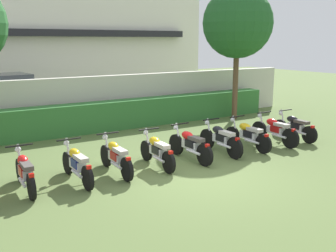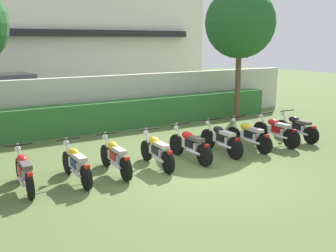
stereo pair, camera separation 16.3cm
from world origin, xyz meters
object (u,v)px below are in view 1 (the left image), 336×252
object	(u,v)px
parked_car	(0,98)
motorcycle_in_row_1	(25,172)
motorcycle_in_row_5	(190,144)
motorcycle_in_row_6	(221,139)
motorcycle_in_row_4	(157,151)
motorcycle_in_row_2	(77,164)
motorcycle_in_row_7	(248,135)
motorcycle_in_row_9	(295,127)
motorcycle_in_row_3	(116,156)
tree_far_side	(238,23)
motorcycle_in_row_8	(275,130)

from	to	relation	value
parked_car	motorcycle_in_row_1	bearing A→B (deg)	-103.75
motorcycle_in_row_5	motorcycle_in_row_6	size ratio (longest dim) A/B	1.01
motorcycle_in_row_1	motorcycle_in_row_4	world-z (taller)	same
motorcycle_in_row_2	motorcycle_in_row_7	bearing A→B (deg)	-90.66
motorcycle_in_row_1	motorcycle_in_row_9	world-z (taller)	motorcycle_in_row_9
motorcycle_in_row_3	motorcycle_in_row_7	bearing A→B (deg)	-89.17
motorcycle_in_row_6	motorcycle_in_row_5	bearing A→B (deg)	92.70
tree_far_side	motorcycle_in_row_5	xyz separation A→B (m)	(-4.97, -3.82, -3.48)
tree_far_side	motorcycle_in_row_9	distance (m)	5.17
tree_far_side	motorcycle_in_row_7	xyz separation A→B (m)	(-2.80, -3.79, -3.49)
motorcycle_in_row_6	motorcycle_in_row_8	bearing A→B (deg)	-91.36
motorcycle_in_row_1	motorcycle_in_row_7	distance (m)	6.55
motorcycle_in_row_2	motorcycle_in_row_6	xyz separation A→B (m)	(4.34, 0.05, 0.02)
motorcycle_in_row_3	motorcycle_in_row_7	distance (m)	4.37
motorcycle_in_row_4	motorcycle_in_row_8	world-z (taller)	motorcycle_in_row_8
motorcycle_in_row_8	motorcycle_in_row_9	world-z (taller)	motorcycle_in_row_8
motorcycle_in_row_4	motorcycle_in_row_6	xyz separation A→B (m)	(2.19, 0.07, 0.02)
motorcycle_in_row_9	motorcycle_in_row_8	bearing A→B (deg)	94.34
tree_far_side	motorcycle_in_row_5	world-z (taller)	tree_far_side
motorcycle_in_row_1	motorcycle_in_row_3	bearing A→B (deg)	-89.02
motorcycle_in_row_1	parked_car	bearing A→B (deg)	-4.91
motorcycle_in_row_1	motorcycle_in_row_4	xyz separation A→B (m)	(3.31, -0.08, 0.00)
motorcycle_in_row_2	motorcycle_in_row_6	distance (m)	4.34
motorcycle_in_row_2	motorcycle_in_row_3	distance (m)	1.01
tree_far_side	motorcycle_in_row_7	bearing A→B (deg)	-126.49
motorcycle_in_row_3	motorcycle_in_row_1	bearing A→B (deg)	90.95
motorcycle_in_row_2	motorcycle_in_row_7	xyz separation A→B (m)	(5.39, 0.03, 0.00)
motorcycle_in_row_5	tree_far_side	bearing A→B (deg)	-54.86
motorcycle_in_row_4	motorcycle_in_row_7	size ratio (longest dim) A/B	0.95
motorcycle_in_row_8	tree_far_side	bearing A→B (deg)	-24.20
motorcycle_in_row_4	motorcycle_in_row_5	distance (m)	1.06
tree_far_side	motorcycle_in_row_2	distance (m)	9.68
parked_car	motorcycle_in_row_6	world-z (taller)	parked_car
motorcycle_in_row_5	motorcycle_in_row_7	xyz separation A→B (m)	(2.17, 0.03, -0.01)
motorcycle_in_row_2	motorcycle_in_row_5	world-z (taller)	motorcycle_in_row_5
tree_far_side	motorcycle_in_row_4	xyz separation A→B (m)	(-6.03, -3.83, -3.49)
tree_far_side	motorcycle_in_row_1	xyz separation A→B (m)	(-9.35, -3.75, -3.49)
parked_car	motorcycle_in_row_1	distance (m)	8.87
motorcycle_in_row_1	motorcycle_in_row_8	distance (m)	7.68
motorcycle_in_row_1	motorcycle_in_row_3	size ratio (longest dim) A/B	0.96
motorcycle_in_row_7	motorcycle_in_row_8	xyz separation A→B (m)	(1.13, -0.03, 0.02)
motorcycle_in_row_1	motorcycle_in_row_2	size ratio (longest dim) A/B	0.96
motorcycle_in_row_8	motorcycle_in_row_2	bearing A→B (deg)	89.48
tree_far_side	motorcycle_in_row_7	size ratio (longest dim) A/B	2.84
tree_far_side	motorcycle_in_row_4	distance (m)	7.95
motorcycle_in_row_2	motorcycle_in_row_7	size ratio (longest dim) A/B	0.99
parked_car	motorcycle_in_row_7	bearing A→B (deg)	-65.26
motorcycle_in_row_3	motorcycle_in_row_5	xyz separation A→B (m)	(2.20, -0.06, 0.01)
motorcycle_in_row_1	motorcycle_in_row_8	world-z (taller)	motorcycle_in_row_8
tree_far_side	motorcycle_in_row_1	bearing A→B (deg)	-158.13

